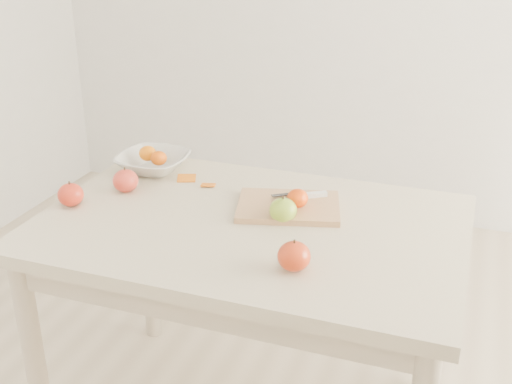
% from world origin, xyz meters
% --- Properties ---
extents(table, '(1.20, 0.80, 0.75)m').
position_xyz_m(table, '(0.00, 0.00, 0.65)').
color(table, beige).
rests_on(table, ground).
extents(cutting_board, '(0.34, 0.29, 0.02)m').
position_xyz_m(cutting_board, '(0.08, 0.11, 0.76)').
color(cutting_board, tan).
rests_on(cutting_board, table).
extents(board_tangerine, '(0.06, 0.06, 0.05)m').
position_xyz_m(board_tangerine, '(0.11, 0.10, 0.80)').
color(board_tangerine, '#E04107').
rests_on(board_tangerine, cutting_board).
extents(fruit_bowl, '(0.23, 0.23, 0.06)m').
position_xyz_m(fruit_bowl, '(-0.44, 0.26, 0.78)').
color(fruit_bowl, silver).
rests_on(fruit_bowl, table).
extents(bowl_tangerine_near, '(0.06, 0.06, 0.05)m').
position_xyz_m(bowl_tangerine_near, '(-0.47, 0.27, 0.81)').
color(bowl_tangerine_near, orange).
rests_on(bowl_tangerine_near, fruit_bowl).
extents(bowl_tangerine_far, '(0.05, 0.05, 0.05)m').
position_xyz_m(bowl_tangerine_far, '(-0.41, 0.24, 0.80)').
color(bowl_tangerine_far, '#DB4B07').
rests_on(bowl_tangerine_far, fruit_bowl).
extents(orange_peel_a, '(0.07, 0.06, 0.01)m').
position_xyz_m(orange_peel_a, '(-0.30, 0.22, 0.75)').
color(orange_peel_a, '#C75F0E').
rests_on(orange_peel_a, table).
extents(orange_peel_b, '(0.05, 0.05, 0.01)m').
position_xyz_m(orange_peel_b, '(-0.21, 0.19, 0.75)').
color(orange_peel_b, '#D6620F').
rests_on(orange_peel_b, table).
extents(paring_knife, '(0.16, 0.09, 0.01)m').
position_xyz_m(paring_knife, '(0.13, 0.18, 0.78)').
color(paring_knife, white).
rests_on(paring_knife, cutting_board).
extents(apple_green, '(0.08, 0.08, 0.07)m').
position_xyz_m(apple_green, '(0.09, 0.03, 0.79)').
color(apple_green, '#588715').
rests_on(apple_green, table).
extents(apple_red_d, '(0.08, 0.08, 0.07)m').
position_xyz_m(apple_red_d, '(-0.54, -0.08, 0.78)').
color(apple_red_d, '#A10814').
rests_on(apple_red_d, table).
extents(apple_red_e, '(0.08, 0.08, 0.07)m').
position_xyz_m(apple_red_e, '(0.19, -0.21, 0.79)').
color(apple_red_e, '#A31D0E').
rests_on(apple_red_e, table).
extents(apple_red_b, '(0.08, 0.08, 0.07)m').
position_xyz_m(apple_red_b, '(-0.44, 0.07, 0.79)').
color(apple_red_b, maroon).
rests_on(apple_red_b, table).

